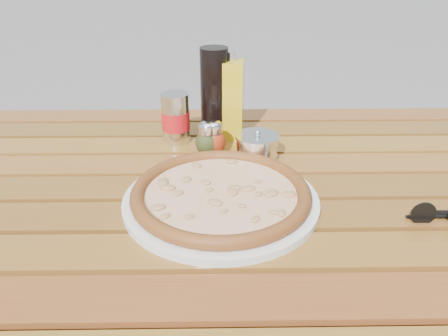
{
  "coord_description": "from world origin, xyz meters",
  "views": [
    {
      "loc": [
        -0.01,
        -0.75,
        1.18
      ],
      "look_at": [
        0.0,
        0.02,
        0.78
      ],
      "focal_mm": 35.0,
      "sensor_mm": 36.0,
      "label": 1
    }
  ],
  "objects_px": {
    "pepper_shaker": "(214,138)",
    "soda_can": "(176,119)",
    "oregano_shaker": "(207,139)",
    "dark_bottle": "(214,94)",
    "parmesan_tin": "(257,147)",
    "pizza": "(221,193)",
    "table": "(224,218)",
    "olive_oil_cruet": "(232,100)",
    "sunglasses": "(441,214)",
    "plate": "(221,200)"
  },
  "relations": [
    {
      "from": "oregano_shaker",
      "to": "dark_bottle",
      "type": "bearing_deg",
      "value": 80.95
    },
    {
      "from": "oregano_shaker",
      "to": "soda_can",
      "type": "height_order",
      "value": "soda_can"
    },
    {
      "from": "parmesan_tin",
      "to": "soda_can",
      "type": "bearing_deg",
      "value": 150.55
    },
    {
      "from": "table",
      "to": "sunglasses",
      "type": "bearing_deg",
      "value": -19.3
    },
    {
      "from": "table",
      "to": "pepper_shaker",
      "type": "xyz_separation_m",
      "value": [
        -0.02,
        0.15,
        0.11
      ]
    },
    {
      "from": "soda_can",
      "to": "olive_oil_cruet",
      "type": "distance_m",
      "value": 0.14
    },
    {
      "from": "pizza",
      "to": "soda_can",
      "type": "bearing_deg",
      "value": 110.0
    },
    {
      "from": "pizza",
      "to": "oregano_shaker",
      "type": "height_order",
      "value": "oregano_shaker"
    },
    {
      "from": "pizza",
      "to": "olive_oil_cruet",
      "type": "distance_m",
      "value": 0.32
    },
    {
      "from": "dark_bottle",
      "to": "parmesan_tin",
      "type": "xyz_separation_m",
      "value": [
        0.09,
        -0.13,
        -0.08
      ]
    },
    {
      "from": "oregano_shaker",
      "to": "soda_can",
      "type": "xyz_separation_m",
      "value": [
        -0.08,
        0.08,
        0.02
      ]
    },
    {
      "from": "pepper_shaker",
      "to": "dark_bottle",
      "type": "height_order",
      "value": "dark_bottle"
    },
    {
      "from": "pizza",
      "to": "dark_bottle",
      "type": "height_order",
      "value": "dark_bottle"
    },
    {
      "from": "pizza",
      "to": "pepper_shaker",
      "type": "xyz_separation_m",
      "value": [
        -0.01,
        0.22,
        0.02
      ]
    },
    {
      "from": "dark_bottle",
      "to": "sunglasses",
      "type": "bearing_deg",
      "value": -43.95
    },
    {
      "from": "table",
      "to": "olive_oil_cruet",
      "type": "relative_size",
      "value": 6.67
    },
    {
      "from": "plate",
      "to": "olive_oil_cruet",
      "type": "height_order",
      "value": "olive_oil_cruet"
    },
    {
      "from": "pizza",
      "to": "oregano_shaker",
      "type": "relative_size",
      "value": 5.37
    },
    {
      "from": "dark_bottle",
      "to": "parmesan_tin",
      "type": "height_order",
      "value": "dark_bottle"
    },
    {
      "from": "olive_oil_cruet",
      "to": "pepper_shaker",
      "type": "bearing_deg",
      "value": -114.22
    },
    {
      "from": "table",
      "to": "parmesan_tin",
      "type": "bearing_deg",
      "value": 57.71
    },
    {
      "from": "plate",
      "to": "olive_oil_cruet",
      "type": "bearing_deg",
      "value": 84.72
    },
    {
      "from": "olive_oil_cruet",
      "to": "parmesan_tin",
      "type": "relative_size",
      "value": 1.68
    },
    {
      "from": "pizza",
      "to": "table",
      "type": "bearing_deg",
      "value": 83.9
    },
    {
      "from": "plate",
      "to": "soda_can",
      "type": "xyz_separation_m",
      "value": [
        -0.1,
        0.29,
        0.05
      ]
    },
    {
      "from": "table",
      "to": "soda_can",
      "type": "relative_size",
      "value": 11.67
    },
    {
      "from": "pepper_shaker",
      "to": "plate",
      "type": "bearing_deg",
      "value": -86.31
    },
    {
      "from": "oregano_shaker",
      "to": "pepper_shaker",
      "type": "bearing_deg",
      "value": 17.06
    },
    {
      "from": "pepper_shaker",
      "to": "dark_bottle",
      "type": "relative_size",
      "value": 0.37
    },
    {
      "from": "oregano_shaker",
      "to": "dark_bottle",
      "type": "height_order",
      "value": "dark_bottle"
    },
    {
      "from": "parmesan_tin",
      "to": "dark_bottle",
      "type": "bearing_deg",
      "value": 125.81
    },
    {
      "from": "dark_bottle",
      "to": "pepper_shaker",
      "type": "bearing_deg",
      "value": -90.86
    },
    {
      "from": "table",
      "to": "parmesan_tin",
      "type": "distance_m",
      "value": 0.17
    },
    {
      "from": "sunglasses",
      "to": "pepper_shaker",
      "type": "bearing_deg",
      "value": 145.24
    },
    {
      "from": "plate",
      "to": "parmesan_tin",
      "type": "relative_size",
      "value": 2.88
    },
    {
      "from": "pizza",
      "to": "dark_bottle",
      "type": "bearing_deg",
      "value": 92.28
    },
    {
      "from": "table",
      "to": "soda_can",
      "type": "bearing_deg",
      "value": 116.73
    },
    {
      "from": "pepper_shaker",
      "to": "parmesan_tin",
      "type": "xyz_separation_m",
      "value": [
        0.1,
        -0.03,
        -0.01
      ]
    },
    {
      "from": "pepper_shaker",
      "to": "oregano_shaker",
      "type": "bearing_deg",
      "value": -162.94
    },
    {
      "from": "pepper_shaker",
      "to": "soda_can",
      "type": "distance_m",
      "value": 0.12
    },
    {
      "from": "soda_can",
      "to": "olive_oil_cruet",
      "type": "relative_size",
      "value": 0.57
    },
    {
      "from": "olive_oil_cruet",
      "to": "parmesan_tin",
      "type": "xyz_separation_m",
      "value": [
        0.05,
        -0.13,
        -0.07
      ]
    },
    {
      "from": "soda_can",
      "to": "sunglasses",
      "type": "distance_m",
      "value": 0.6
    },
    {
      "from": "pizza",
      "to": "oregano_shaker",
      "type": "xyz_separation_m",
      "value": [
        -0.03,
        0.21,
        0.02
      ]
    },
    {
      "from": "olive_oil_cruet",
      "to": "table",
      "type": "bearing_deg",
      "value": -95.06
    },
    {
      "from": "table",
      "to": "parmesan_tin",
      "type": "xyz_separation_m",
      "value": [
        0.07,
        0.12,
        0.11
      ]
    },
    {
      "from": "oregano_shaker",
      "to": "olive_oil_cruet",
      "type": "relative_size",
      "value": 0.39
    },
    {
      "from": "olive_oil_cruet",
      "to": "oregano_shaker",
      "type": "bearing_deg",
      "value": -120.03
    },
    {
      "from": "pizza",
      "to": "parmesan_tin",
      "type": "height_order",
      "value": "parmesan_tin"
    },
    {
      "from": "oregano_shaker",
      "to": "parmesan_tin",
      "type": "bearing_deg",
      "value": -14.31
    }
  ]
}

